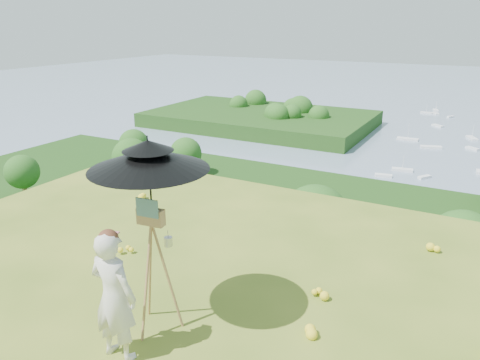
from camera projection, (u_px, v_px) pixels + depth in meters
The scene contains 9 objects.
shoreline_tier at pixel (453, 272), 77.48m from camera, with size 170.00×28.00×8.00m, color slate.
peninsula at pixel (260, 112), 175.66m from camera, with size 90.00×60.00×12.00m, color #173E10, non-canonical shape.
slope_trees at pixel (442, 264), 37.45m from camera, with size 110.00×50.00×6.00m, color #2B5419, non-canonical shape.
harbor_town at pixel (459, 237), 75.39m from camera, with size 110.00×22.00×5.00m, color silver, non-canonical shape.
moored_boats at pixel (439, 140), 153.88m from camera, with size 140.00×140.00×0.70m, color white, non-canonical shape.
painter at pixel (114, 296), 4.90m from camera, with size 0.54×0.36×1.49m, color beige.
field_easel at pixel (154, 265), 5.35m from camera, with size 0.63×0.63×1.66m, color olive, non-canonical shape.
sun_umbrella at pixel (150, 180), 5.05m from camera, with size 1.31×1.31×0.97m, color black, non-canonical shape.
painter_cap at pixel (108, 235), 4.67m from camera, with size 0.20×0.25×0.10m, color #C96E77, non-canonical shape.
Camera 1 is at (1.65, -1.97, 3.48)m, focal length 35.00 mm.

